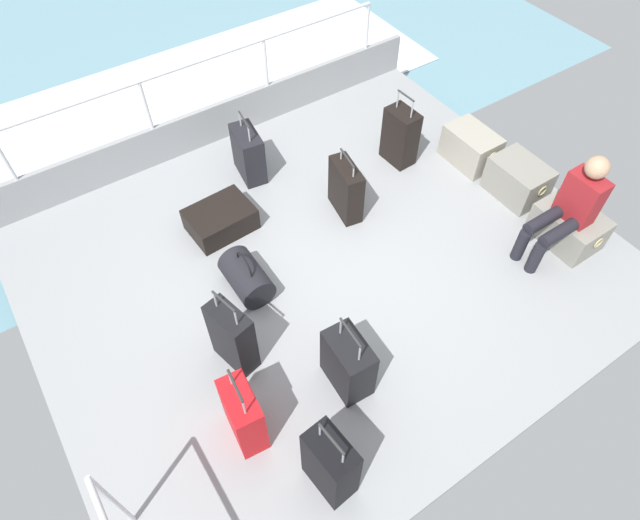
# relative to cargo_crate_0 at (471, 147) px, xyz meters

# --- Properties ---
(ground_plane) EXTENTS (4.40, 5.20, 0.06)m
(ground_plane) POSITION_rel_cargo_crate_0_xyz_m (0.30, -2.12, -0.22)
(ground_plane) COLOR #939699
(gunwale_port) EXTENTS (0.06, 5.20, 0.45)m
(gunwale_port) POSITION_rel_cargo_crate_0_xyz_m (-1.87, -2.12, 0.03)
(gunwale_port) COLOR #939699
(gunwale_port) RESTS_ON ground_plane
(railing_port) EXTENTS (0.04, 4.20, 1.02)m
(railing_port) POSITION_rel_cargo_crate_0_xyz_m (-1.87, -2.12, 0.59)
(railing_port) COLOR silver
(railing_port) RESTS_ON ground_plane
(sea_wake) EXTENTS (12.00, 12.00, 0.01)m
(sea_wake) POSITION_rel_cargo_crate_0_xyz_m (-3.30, -2.12, -0.53)
(sea_wake) COLOR #6B99A8
(sea_wake) RESTS_ON ground_plane
(cargo_crate_0) EXTENTS (0.61, 0.38, 0.38)m
(cargo_crate_0) POSITION_rel_cargo_crate_0_xyz_m (0.00, 0.00, 0.00)
(cargo_crate_0) COLOR #9E9989
(cargo_crate_0) RESTS_ON ground_plane
(cargo_crate_1) EXTENTS (0.61, 0.42, 0.38)m
(cargo_crate_1) POSITION_rel_cargo_crate_0_xyz_m (0.64, 0.05, 0.00)
(cargo_crate_1) COLOR gray
(cargo_crate_1) RESTS_ON ground_plane
(cargo_crate_2) EXTENTS (0.65, 0.44, 0.35)m
(cargo_crate_2) POSITION_rel_cargo_crate_0_xyz_m (1.36, -0.02, -0.02)
(cargo_crate_2) COLOR gray
(cargo_crate_2) RESTS_ON ground_plane
(passenger_seated) EXTENTS (0.34, 0.66, 1.05)m
(passenger_seated) POSITION_rel_cargo_crate_0_xyz_m (1.36, -0.19, 0.35)
(passenger_seated) COLOR maroon
(passenger_seated) RESTS_ON ground_plane
(suitcase_0) EXTENTS (0.42, 0.27, 0.84)m
(suitcase_0) POSITION_rel_cargo_crate_0_xyz_m (0.74, -3.28, 0.14)
(suitcase_0) COLOR black
(suitcase_0) RESTS_ON ground_plane
(suitcase_1) EXTENTS (0.37, 0.25, 0.83)m
(suitcase_1) POSITION_rel_cargo_crate_0_xyz_m (-0.45, -0.63, 0.12)
(suitcase_1) COLOR black
(suitcase_1) RESTS_ON ground_plane
(suitcase_2) EXTENTS (0.48, 0.29, 0.72)m
(suitcase_2) POSITION_rel_cargo_crate_0_xyz_m (-1.15, -2.09, 0.08)
(suitcase_2) COLOR black
(suitcase_2) RESTS_ON ground_plane
(suitcase_3) EXTENTS (0.44, 0.28, 0.75)m
(suitcase_3) POSITION_rel_cargo_crate_0_xyz_m (1.40, -2.64, 0.09)
(suitcase_3) COLOR black
(suitcase_3) RESTS_ON ground_plane
(suitcase_4) EXTENTS (0.49, 0.64, 0.25)m
(suitcase_4) POSITION_rel_cargo_crate_0_xyz_m (-0.62, -2.72, -0.07)
(suitcase_4) COLOR black
(suitcase_4) RESTS_ON ground_plane
(suitcase_5) EXTENTS (0.47, 0.26, 0.70)m
(suitcase_5) POSITION_rel_cargo_crate_0_xyz_m (-0.14, -1.56, 0.10)
(suitcase_5) COLOR black
(suitcase_5) RESTS_ON ground_plane
(suitcase_6) EXTENTS (0.42, 0.25, 0.78)m
(suitcase_6) POSITION_rel_cargo_crate_0_xyz_m (1.33, -3.51, 0.11)
(suitcase_6) COLOR red
(suitcase_6) RESTS_ON ground_plane
(suitcase_7) EXTENTS (0.39, 0.25, 0.81)m
(suitcase_7) POSITION_rel_cargo_crate_0_xyz_m (1.97, -3.20, 0.14)
(suitcase_7) COLOR black
(suitcase_7) RESTS_ON ground_plane
(duffel_bag) EXTENTS (0.51, 0.32, 0.46)m
(duffel_bag) POSITION_rel_cargo_crate_0_xyz_m (0.17, -2.86, -0.03)
(duffel_bag) COLOR black
(duffel_bag) RESTS_ON ground_plane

